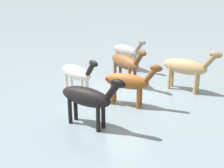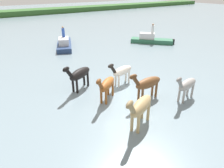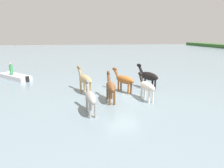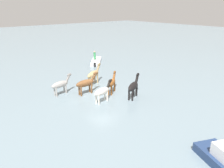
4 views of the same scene
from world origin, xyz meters
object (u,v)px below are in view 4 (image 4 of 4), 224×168
at_px(horse_rear_stallion, 112,83).
at_px(horse_mid_herd, 61,84).
at_px(horse_chestnut_trailing, 133,86).
at_px(horse_gray_outer, 94,74).
at_px(horse_lead, 102,91).
at_px(horse_dun_straggler, 86,83).
at_px(person_watcher_seated, 95,55).
at_px(boat_launch_far, 96,62).

xyz_separation_m(horse_rear_stallion, horse_mid_herd, (3.97, -2.74, -0.02)).
bearing_deg(horse_chestnut_trailing, horse_gray_outer, 70.10).
bearing_deg(horse_lead, horse_mid_herd, 103.96).
bearing_deg(horse_lead, horse_chestnut_trailing, -30.97).
xyz_separation_m(horse_rear_stallion, horse_dun_straggler, (2.06, -1.33, 0.05)).
relative_size(horse_mid_herd, horse_lead, 1.00).
bearing_deg(horse_lead, person_watcher_seated, 45.35).
distance_m(horse_dun_straggler, boat_launch_far, 12.26).
xyz_separation_m(horse_chestnut_trailing, horse_gray_outer, (0.57, -5.36, 0.01)).
height_order(horse_mid_herd, horse_gray_outer, horse_gray_outer).
relative_size(horse_dun_straggler, boat_launch_far, 0.61).
bearing_deg(horse_mid_herd, horse_gray_outer, -3.91).
bearing_deg(horse_gray_outer, horse_lead, -140.82).
relative_size(horse_lead, boat_launch_far, 0.57).
xyz_separation_m(horse_dun_straggler, horse_mid_herd, (1.91, -1.41, -0.07)).
bearing_deg(horse_rear_stallion, horse_gray_outer, 53.44).
xyz_separation_m(horse_mid_herd, person_watcher_seated, (-9.81, -8.06, 0.12)).
bearing_deg(horse_gray_outer, horse_dun_straggler, -164.50).
xyz_separation_m(horse_dun_straggler, horse_lead, (0.03, 2.57, -0.07)).
height_order(horse_dun_straggler, horse_chestnut_trailing, horse_chestnut_trailing).
height_order(horse_chestnut_trailing, horse_lead, horse_chestnut_trailing).
bearing_deg(boat_launch_far, horse_mid_herd, 169.65).
bearing_deg(person_watcher_seated, horse_mid_herd, 39.39).
xyz_separation_m(boat_launch_far, person_watcher_seated, (0.09, -0.23, 0.96)).
bearing_deg(horse_chestnut_trailing, horse_rear_stallion, 81.17).
bearing_deg(horse_lead, horse_gray_outer, 51.80).
distance_m(horse_chestnut_trailing, boat_launch_far, 13.87).
distance_m(horse_dun_straggler, horse_lead, 2.57).
relative_size(horse_chestnut_trailing, horse_gray_outer, 0.98).
relative_size(horse_chestnut_trailing, boat_launch_far, 0.60).
relative_size(horse_rear_stallion, horse_mid_herd, 0.92).
bearing_deg(horse_dun_straggler, horse_gray_outer, 38.24).
relative_size(horse_chestnut_trailing, person_watcher_seated, 2.11).
distance_m(horse_mid_herd, boat_launch_far, 12.65).
height_order(horse_rear_stallion, boat_launch_far, horse_rear_stallion).
distance_m(horse_mid_herd, horse_lead, 4.40).
bearing_deg(horse_mid_herd, horse_rear_stallion, -43.85).
bearing_deg(horse_dun_straggler, horse_lead, -91.90).
xyz_separation_m(horse_mid_herd, horse_gray_outer, (-4.09, -0.38, 0.12)).
height_order(horse_rear_stallion, person_watcher_seated, horse_rear_stallion).
height_order(horse_gray_outer, boat_launch_far, horse_gray_outer).
height_order(horse_dun_straggler, horse_lead, horse_dun_straggler).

